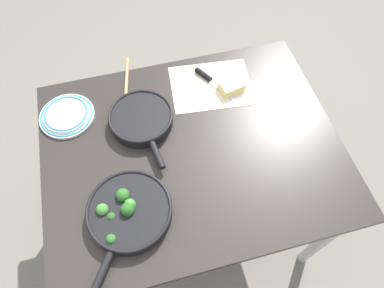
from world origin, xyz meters
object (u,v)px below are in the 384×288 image
(dinner_plate_stack, at_px, (67,115))
(skillet_eggs, at_px, (141,119))
(skillet_broccoli, at_px, (128,212))
(grater_knife, at_px, (210,80))
(cheese_block, at_px, (231,87))
(wooden_spoon, at_px, (126,98))

(dinner_plate_stack, bearing_deg, skillet_eggs, -20.10)
(skillet_eggs, bearing_deg, skillet_broccoli, -25.50)
(skillet_broccoli, bearing_deg, grater_knife, 172.66)
(skillet_eggs, height_order, cheese_block, skillet_eggs)
(wooden_spoon, bearing_deg, dinner_plate_stack, -71.67)
(grater_knife, bearing_deg, dinner_plate_stack, -117.50)
(cheese_block, bearing_deg, dinner_plate_stack, 177.11)
(skillet_broccoli, bearing_deg, wooden_spoon, -154.48)
(grater_knife, bearing_deg, skillet_eggs, -97.22)
(grater_knife, xyz_separation_m, cheese_block, (0.08, -0.07, 0.01))
(skillet_eggs, distance_m, grater_knife, 0.35)
(cheese_block, bearing_deg, wooden_spoon, 171.71)
(grater_knife, relative_size, dinner_plate_stack, 0.94)
(skillet_broccoli, xyz_separation_m, cheese_block, (0.51, 0.44, -0.01))
(cheese_block, bearing_deg, skillet_eggs, -169.91)
(wooden_spoon, bearing_deg, skillet_broccoli, 3.64)
(skillet_eggs, relative_size, dinner_plate_stack, 1.68)
(skillet_eggs, height_order, wooden_spoon, skillet_eggs)
(dinner_plate_stack, bearing_deg, cheese_block, -2.89)
(skillet_eggs, distance_m, dinner_plate_stack, 0.31)
(skillet_broccoli, relative_size, wooden_spoon, 1.10)
(skillet_broccoli, height_order, dinner_plate_stack, skillet_broccoli)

